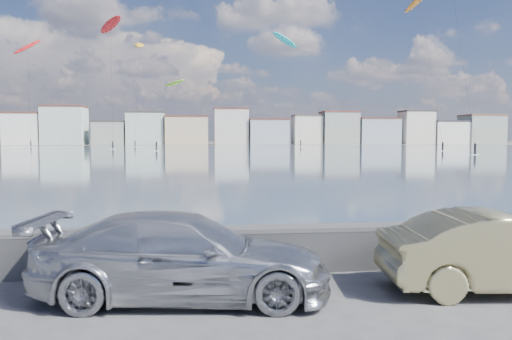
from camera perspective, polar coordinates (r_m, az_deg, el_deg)
The scene contains 13 objects.
ground at distance 8.71m, azimuth -3.86°, elevation -16.45°, with size 700.00×700.00×0.00m, color #333335.
bay_water at distance 99.71m, azimuth -6.01°, elevation 2.06°, with size 500.00×177.00×0.00m, color #324D59.
far_shore_strip at distance 208.19m, azimuth -6.11°, elevation 2.96°, with size 500.00×60.00×0.00m, color #4C473D.
seawall at distance 11.14m, azimuth -4.45°, elevation -8.82°, with size 400.00×0.36×1.08m.
far_buildings at distance 194.20m, azimuth -5.73°, elevation 4.68°, with size 240.79×13.26×14.60m.
car_silver at distance 9.53m, azimuth -8.33°, elevation -9.70°, with size 2.23×5.48×1.59m, color #A8A9AF.
car_champagne at distance 10.94m, azimuth 26.63°, elevation -8.39°, with size 1.65×4.73×1.56m, color tan.
kitesurfer_2 at distance 140.55m, azimuth -16.28°, elevation 15.49°, with size 7.82×15.84×34.78m.
kitesurfer_7 at distance 171.57m, azimuth 3.32°, elevation 14.50°, with size 10.00×16.76×38.33m.
kitesurfer_11 at distance 123.92m, azimuth -9.38°, elevation 9.62°, with size 7.03×19.73×17.05m.
kitesurfer_12 at distance 124.49m, azimuth 18.18°, elevation 17.87°, with size 6.11×13.92×36.91m.
kitesurfer_13 at distance 176.36m, azimuth -24.68°, elevation 12.55°, with size 9.39×8.87×34.42m.
kitesurfer_14 at distance 168.47m, azimuth -13.22°, elevation 13.64°, with size 4.00×19.51×34.36m.
Camera 1 is at (-0.32, -8.16, 3.01)m, focal length 35.00 mm.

